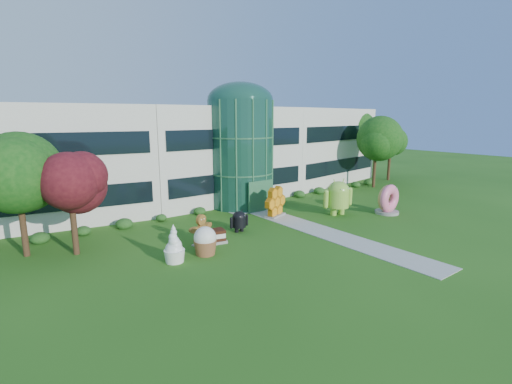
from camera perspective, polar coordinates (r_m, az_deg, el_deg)
ground at (r=27.03m, az=12.43°, el=-6.76°), size 140.00×140.00×0.00m
building at (r=39.92m, az=-7.30°, el=6.12°), size 46.00×15.00×9.30m
atrium at (r=34.83m, az=-2.38°, el=5.84°), size 6.00×6.00×9.80m
walkway at (r=28.29m, az=9.35°, el=-5.76°), size 2.40×20.00×0.04m
tree_red at (r=24.98m, az=-26.45°, el=-2.08°), size 4.00×4.00×6.00m
trees_backdrop at (r=35.73m, az=-3.28°, el=4.84°), size 52.00×8.00×8.40m
android_green at (r=32.57m, az=12.53°, el=-0.48°), size 3.40×2.60×3.46m
android_black at (r=27.29m, az=-2.62°, el=-4.30°), size 1.65×1.14×1.83m
donut at (r=34.28m, az=19.60°, el=-1.00°), size 2.56×1.29×2.62m
gingerbread at (r=24.80m, az=-8.41°, el=-5.72°), size 2.45×1.58×2.11m
ice_cream_sandwich at (r=25.14m, az=-7.00°, el=-6.87°), size 2.22×1.40×0.92m
honeycomb at (r=31.40m, az=2.99°, el=-1.73°), size 3.13×2.02×2.32m
froyo at (r=22.21m, az=-12.50°, el=-7.77°), size 1.31×1.31×2.25m
cupcake at (r=23.12m, az=-7.83°, el=-7.42°), size 1.86×1.86×1.79m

